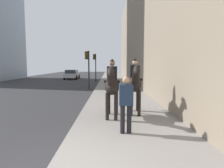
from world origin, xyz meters
The scene contains 6 objects.
mounted_horse_near centered at (3.69, -1.35, 1.38)m, with size 2.15×0.65×2.28m.
mounted_horse_far centered at (4.27, -2.31, 1.41)m, with size 2.15×0.67×2.31m.
pedestrian_greeting centered at (1.91, -1.74, 1.10)m, with size 0.27×0.41×1.70m.
car_near_lane centered at (26.51, 4.55, 0.76)m, with size 4.38×2.05×1.44m.
traffic_light_near_curb centered at (13.49, 0.65, 2.30)m, with size 0.20×0.44×3.40m.
traffic_light_far_curb centered at (21.47, 0.59, 2.44)m, with size 0.20×0.44×3.62m.
Camera 1 is at (-3.75, -1.24, 2.15)m, focal length 31.24 mm.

